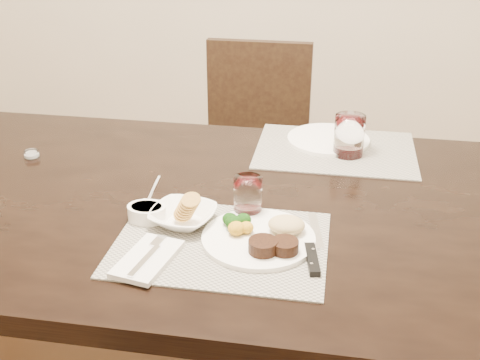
% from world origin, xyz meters
% --- Properties ---
extents(dining_table, '(2.00, 1.00, 0.75)m').
position_xyz_m(dining_table, '(0.00, 0.00, 0.67)').
color(dining_table, black).
rests_on(dining_table, ground).
extents(chair_far, '(0.42, 0.42, 0.90)m').
position_xyz_m(chair_far, '(0.00, 0.93, 0.50)').
color(chair_far, black).
rests_on(chair_far, ground).
extents(placemat_near, '(0.46, 0.34, 0.00)m').
position_xyz_m(placemat_near, '(0.09, -0.20, 0.75)').
color(placemat_near, gray).
rests_on(placemat_near, dining_table).
extents(placemat_far, '(0.46, 0.34, 0.00)m').
position_xyz_m(placemat_far, '(0.32, 0.36, 0.75)').
color(placemat_far, gray).
rests_on(placemat_far, dining_table).
extents(dinner_plate, '(0.25, 0.25, 0.04)m').
position_xyz_m(dinner_plate, '(0.18, -0.18, 0.77)').
color(dinner_plate, white).
rests_on(dinner_plate, placemat_near).
extents(napkin_fork, '(0.12, 0.18, 0.02)m').
position_xyz_m(napkin_fork, '(-0.04, -0.29, 0.76)').
color(napkin_fork, white).
rests_on(napkin_fork, placemat_near).
extents(steak_knife, '(0.05, 0.26, 0.01)m').
position_xyz_m(steak_knife, '(0.29, -0.21, 0.76)').
color(steak_knife, white).
rests_on(steak_knife, placemat_near).
extents(cracker_bowl, '(0.17, 0.17, 0.06)m').
position_xyz_m(cracker_bowl, '(-0.01, -0.13, 0.77)').
color(cracker_bowl, white).
rests_on(cracker_bowl, placemat_near).
extents(sauce_ramekin, '(0.09, 0.14, 0.07)m').
position_xyz_m(sauce_ramekin, '(-0.10, -0.13, 0.77)').
color(sauce_ramekin, white).
rests_on(sauce_ramekin, placemat_near).
extents(wine_glass_near, '(0.07, 0.07, 0.09)m').
position_xyz_m(wine_glass_near, '(0.13, -0.06, 0.80)').
color(wine_glass_near, silver).
rests_on(wine_glass_near, placemat_near).
extents(far_plate, '(0.25, 0.25, 0.01)m').
position_xyz_m(far_plate, '(0.30, 0.42, 0.76)').
color(far_plate, white).
rests_on(far_plate, placemat_far).
extents(wine_glass_far, '(0.09, 0.09, 0.12)m').
position_xyz_m(wine_glass_far, '(0.36, 0.33, 0.81)').
color(wine_glass_far, silver).
rests_on(wine_glass_far, placemat_far).
extents(salt_cellar, '(0.04, 0.04, 0.02)m').
position_xyz_m(salt_cellar, '(-0.53, 0.16, 0.76)').
color(salt_cellar, silver).
rests_on(salt_cellar, dining_table).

